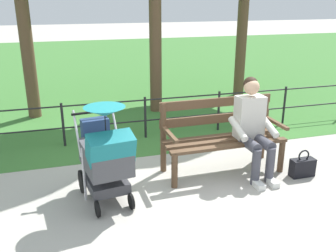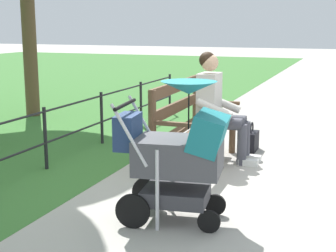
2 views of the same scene
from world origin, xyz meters
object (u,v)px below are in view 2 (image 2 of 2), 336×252
object	(u,v)px
person_on_bench	(218,104)
handbag	(251,141)
park_bench	(191,120)
stroller	(179,150)

from	to	relation	value
person_on_bench	handbag	world-z (taller)	person_on_bench
park_bench	handbag	distance (m)	1.15
stroller	park_bench	bearing A→B (deg)	-165.13
person_on_bench	stroller	distance (m)	1.93
person_on_bench	stroller	size ratio (longest dim) A/B	1.11
person_on_bench	stroller	xyz separation A→B (m)	(1.92, 0.20, -0.08)
handbag	person_on_bench	bearing A→B (deg)	-25.17
park_bench	person_on_bench	world-z (taller)	person_on_bench
stroller	person_on_bench	bearing A→B (deg)	-174.17
park_bench	handbag	size ratio (longest dim) A/B	4.34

